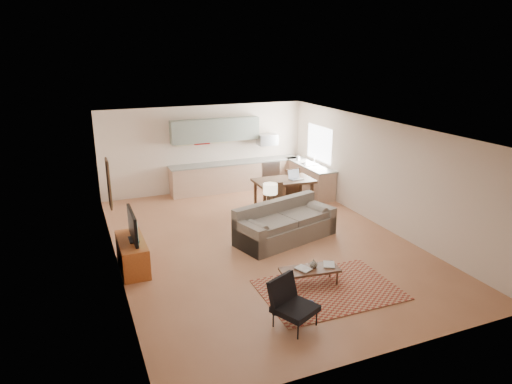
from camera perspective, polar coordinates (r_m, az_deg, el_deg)
name	(u,v)px	position (r m, az deg, el deg)	size (l,w,h in m)	color
room	(261,187)	(10.34, 0.63, 0.59)	(9.00, 9.00, 9.00)	#9D6141
kitchen_counter_back	(236,176)	(14.64, -2.53, 2.05)	(4.26, 0.64, 0.92)	tan
kitchen_counter_right	(309,178)	(14.42, 6.70, 1.70)	(0.64, 2.26, 0.92)	tan
kitchen_range	(267,173)	(15.04, 1.42, 2.44)	(0.62, 0.62, 0.90)	#A5A8AD
kitchen_microwave	(267,140)	(14.81, 1.42, 6.57)	(0.62, 0.40, 0.35)	#A5A8AD
upper_cabinets	(215,130)	(14.27, -5.10, 7.72)	(2.80, 0.34, 0.70)	gray
window_right	(319,143)	(14.31, 7.91, 6.03)	(0.02, 1.40, 1.05)	white
wall_art_left	(109,184)	(10.41, -17.88, 0.99)	(0.06, 0.42, 1.10)	olive
triptych	(202,137)	(14.33, -6.79, 6.90)	(1.70, 0.04, 0.50)	beige
rug	(329,290)	(8.90, 9.10, -11.96)	(2.54, 1.76, 0.02)	maroon
sofa	(286,222)	(10.80, 3.74, -3.78)	(2.55, 1.11, 0.89)	#6B6157
coffee_table	(310,277)	(8.96, 6.71, -10.48)	(1.15, 0.45, 0.35)	#462919
book_a	(300,271)	(8.76, 5.47, -9.77)	(0.32, 0.36, 0.03)	#9D0D0C
book_b	(323,264)	(9.06, 8.42, -8.92)	(0.33, 0.36, 0.02)	navy
vase	(314,263)	(8.91, 7.21, -8.85)	(0.18, 0.18, 0.16)	black
armchair	(295,304)	(7.62, 4.94, -13.82)	(0.71, 0.71, 0.81)	black
tv_credenza	(132,254)	(9.81, -15.20, -7.52)	(0.52, 1.35, 0.62)	#98451A
tv	(132,226)	(9.57, -15.18, -4.09)	(0.10, 1.04, 0.62)	black
console_table	(270,219)	(11.20, 1.76, -3.44)	(0.61, 0.41, 0.71)	#3E291B
table_lamp	(270,194)	(10.98, 1.79, -0.31)	(0.35, 0.35, 0.57)	beige
dining_table	(283,194)	(12.96, 3.44, -0.22)	(1.65, 0.95, 0.84)	#3E291B
dining_chair_near	(277,202)	(12.13, 2.69, -1.21)	(0.45, 0.47, 0.94)	#3E291B
dining_chair_far	(289,183)	(13.76, 4.11, 1.16)	(0.47, 0.50, 0.99)	#3E291B
laptop	(296,175)	(12.85, 5.03, 2.15)	(0.35, 0.26, 0.26)	#A5A8AD
soap_bottle	(298,157)	(14.74, 5.32, 4.32)	(0.10, 0.10, 0.19)	beige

